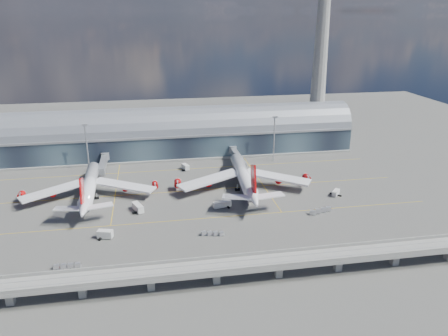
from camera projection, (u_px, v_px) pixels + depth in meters
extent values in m
plane|color=#474744|center=(196.00, 208.00, 186.61)|extent=(500.00, 500.00, 0.00)
cube|color=gold|center=(199.00, 219.00, 177.35)|extent=(200.00, 0.25, 0.01)
cube|color=gold|center=(191.00, 191.00, 205.14)|extent=(200.00, 0.25, 0.01)
cube|color=gold|center=(185.00, 169.00, 232.93)|extent=(200.00, 0.25, 0.01)
cube|color=gold|center=(116.00, 188.00, 208.69)|extent=(0.25, 80.00, 0.01)
cube|color=gold|center=(258.00, 178.00, 220.12)|extent=(0.25, 80.00, 0.01)
cube|color=#1C232F|center=(181.00, 142.00, 256.50)|extent=(200.00, 28.00, 14.00)
cylinder|color=slate|center=(180.00, 130.00, 254.12)|extent=(200.00, 28.00, 28.00)
cube|color=gray|center=(182.00, 137.00, 241.15)|extent=(200.00, 1.00, 1.20)
cube|color=gray|center=(181.00, 152.00, 258.67)|extent=(200.00, 30.00, 1.20)
cube|color=gray|center=(315.00, 138.00, 276.03)|extent=(18.00, 18.00, 8.00)
cone|color=gray|center=(319.00, 72.00, 262.12)|extent=(10.00, 10.00, 90.00)
cube|color=gray|center=(216.00, 267.00, 133.80)|extent=(220.00, 8.50, 1.20)
cube|color=gray|center=(218.00, 272.00, 129.72)|extent=(220.00, 0.40, 1.20)
cube|color=gray|center=(214.00, 257.00, 137.13)|extent=(220.00, 0.40, 1.20)
cube|color=gray|center=(217.00, 268.00, 132.19)|extent=(220.00, 0.12, 0.12)
cube|color=gray|center=(215.00, 263.00, 134.96)|extent=(220.00, 0.12, 0.12)
cube|color=gray|center=(10.00, 297.00, 125.01)|extent=(2.20, 2.20, 5.00)
cube|color=gray|center=(82.00, 289.00, 128.28)|extent=(2.20, 2.20, 5.00)
cube|color=gray|center=(151.00, 282.00, 131.55)|extent=(2.20, 2.20, 5.00)
cube|color=gray|center=(216.00, 276.00, 134.81)|extent=(2.20, 2.20, 5.00)
cube|color=gray|center=(279.00, 269.00, 138.08)|extent=(2.20, 2.20, 5.00)
cube|color=gray|center=(338.00, 264.00, 141.35)|extent=(2.20, 2.20, 5.00)
cube|color=gray|center=(395.00, 258.00, 144.61)|extent=(2.20, 2.20, 5.00)
cylinder|color=gray|center=(87.00, 149.00, 225.16)|extent=(0.70, 0.70, 25.00)
cube|color=gray|center=(85.00, 125.00, 220.85)|extent=(3.00, 0.40, 1.00)
cylinder|color=gray|center=(274.00, 140.00, 241.49)|extent=(0.70, 0.70, 25.00)
cube|color=gray|center=(275.00, 117.00, 237.18)|extent=(3.00, 0.40, 1.00)
cylinder|color=white|center=(90.00, 185.00, 196.91)|extent=(7.11, 48.12, 5.79)
cone|color=white|center=(94.00, 166.00, 221.51)|extent=(5.99, 7.39, 5.79)
cone|color=white|center=(83.00, 210.00, 170.39)|extent=(6.09, 11.01, 5.79)
cube|color=#B50709|center=(82.00, 191.00, 170.46)|extent=(0.93, 10.83, 11.98)
cube|color=white|center=(54.00, 191.00, 192.62)|extent=(28.94, 20.69, 2.34)
cube|color=white|center=(124.00, 185.00, 198.35)|extent=(29.34, 19.46, 2.34)
cylinder|color=#B50709|center=(54.00, 192.00, 194.74)|extent=(3.02, 4.60, 2.89)
cylinder|color=#B50709|center=(21.00, 195.00, 192.20)|extent=(3.02, 4.60, 2.89)
cylinder|color=#B50709|center=(125.00, 187.00, 200.67)|extent=(3.02, 4.60, 2.89)
cylinder|color=#B50709|center=(155.00, 185.00, 203.21)|extent=(3.02, 4.60, 2.89)
cylinder|color=gray|center=(93.00, 180.00, 213.94)|extent=(0.45, 0.45, 2.71)
cylinder|color=gray|center=(83.00, 197.00, 194.47)|extent=(0.54, 0.54, 2.71)
cylinder|color=gray|center=(97.00, 196.00, 195.56)|extent=(0.54, 0.54, 2.71)
cylinder|color=black|center=(83.00, 199.00, 194.76)|extent=(2.03, 1.41, 1.36)
cylinder|color=black|center=(97.00, 198.00, 195.85)|extent=(2.03, 1.41, 1.36)
cylinder|color=white|center=(243.00, 175.00, 207.20)|extent=(9.21, 50.17, 5.98)
cone|color=white|center=(235.00, 157.00, 233.41)|extent=(6.51, 8.62, 5.98)
cone|color=white|center=(254.00, 199.00, 178.77)|extent=(6.77, 12.74, 5.98)
cube|color=#B50709|center=(253.00, 179.00, 179.01)|extent=(1.52, 12.36, 13.66)
cube|color=white|center=(210.00, 180.00, 203.89)|extent=(31.76, 20.32, 2.56)
cube|color=white|center=(277.00, 177.00, 207.21)|extent=(30.81, 23.38, 2.56)
cylinder|color=black|center=(243.00, 178.00, 207.76)|extent=(7.98, 45.00, 5.09)
cylinder|color=#B50709|center=(208.00, 182.00, 206.39)|extent=(3.63, 5.36, 3.30)
cylinder|color=#B50709|center=(178.00, 183.00, 204.91)|extent=(3.63, 5.36, 3.30)
cylinder|color=#B50709|center=(278.00, 179.00, 209.83)|extent=(3.63, 5.36, 3.30)
cylinder|color=#B50709|center=(307.00, 178.00, 211.31)|extent=(3.63, 5.36, 3.30)
cylinder|color=gray|center=(238.00, 171.00, 225.18)|extent=(0.52, 0.52, 3.09)
cylinder|color=gray|center=(237.00, 188.00, 204.54)|extent=(0.62, 0.62, 3.09)
cylinder|color=gray|center=(251.00, 187.00, 205.22)|extent=(0.62, 0.62, 3.09)
cylinder|color=black|center=(237.00, 190.00, 204.87)|extent=(2.36, 1.69, 1.55)
cylinder|color=black|center=(251.00, 189.00, 205.55)|extent=(2.36, 1.69, 1.55)
cube|color=gray|center=(103.00, 163.00, 226.10)|extent=(3.00, 24.00, 3.00)
cube|color=gray|center=(101.00, 171.00, 214.98)|extent=(3.60, 3.60, 3.40)
cylinder|color=gray|center=(105.00, 156.00, 237.22)|extent=(4.40, 4.40, 4.00)
cylinder|color=gray|center=(102.00, 178.00, 216.17)|extent=(0.50, 0.50, 3.40)
cylinder|color=black|center=(102.00, 180.00, 216.63)|extent=(1.40, 0.80, 0.80)
cube|color=gray|center=(238.00, 157.00, 235.81)|extent=(3.00, 28.00, 3.00)
cube|color=gray|center=(243.00, 166.00, 222.84)|extent=(3.60, 3.60, 3.40)
cylinder|color=gray|center=(233.00, 149.00, 248.78)|extent=(4.40, 4.40, 4.00)
cylinder|color=gray|center=(243.00, 172.00, 224.03)|extent=(0.50, 0.50, 3.40)
cylinder|color=black|center=(243.00, 174.00, 224.49)|extent=(1.40, 0.80, 0.80)
cube|color=silver|center=(138.00, 207.00, 183.51)|extent=(5.24, 8.12, 2.87)
cylinder|color=black|center=(140.00, 208.00, 186.22)|extent=(2.93, 1.95, 0.99)
cylinder|color=black|center=(136.00, 213.00, 181.66)|extent=(2.93, 1.95, 0.99)
cube|color=silver|center=(105.00, 234.00, 161.62)|extent=(6.03, 3.95, 2.88)
cylinder|color=black|center=(110.00, 236.00, 162.78)|extent=(1.71, 2.94, 1.00)
cylinder|color=black|center=(101.00, 238.00, 161.33)|extent=(1.71, 2.94, 1.00)
cube|color=silver|center=(222.00, 204.00, 186.97)|extent=(8.10, 3.88, 2.54)
cylinder|color=black|center=(228.00, 207.00, 187.25)|extent=(1.38, 2.57, 0.88)
cylinder|color=black|center=(216.00, 206.00, 187.46)|extent=(1.38, 2.57, 0.88)
cube|color=silver|center=(336.00, 193.00, 199.36)|extent=(5.04, 5.37, 2.31)
cylinder|color=black|center=(332.00, 194.00, 200.72)|extent=(2.20, 2.06, 0.80)
cylinder|color=black|center=(339.00, 196.00, 198.69)|extent=(2.20, 2.06, 0.80)
cube|color=silver|center=(185.00, 167.00, 231.51)|extent=(4.02, 5.64, 2.67)
cylinder|color=black|center=(186.00, 168.00, 233.43)|extent=(2.73, 1.77, 0.92)
cylinder|color=black|center=(185.00, 170.00, 230.39)|extent=(2.73, 1.77, 0.92)
cube|color=silver|center=(238.00, 170.00, 226.93)|extent=(5.70, 4.18, 2.32)
cylinder|color=black|center=(240.00, 172.00, 228.22)|extent=(1.70, 2.35, 0.80)
cylinder|color=black|center=(235.00, 173.00, 226.33)|extent=(1.70, 2.35, 0.80)
cube|color=gray|center=(57.00, 268.00, 142.83)|extent=(2.09, 1.42, 0.26)
cube|color=#BBBBC0|center=(56.00, 266.00, 142.60)|extent=(1.75, 1.32, 1.29)
cube|color=gray|center=(64.00, 268.00, 143.15)|extent=(2.09, 1.42, 0.26)
cube|color=#BBBBC0|center=(63.00, 266.00, 142.92)|extent=(1.75, 1.32, 1.29)
cube|color=gray|center=(71.00, 267.00, 143.48)|extent=(2.09, 1.42, 0.26)
cube|color=#BBBBC0|center=(71.00, 265.00, 143.25)|extent=(1.75, 1.32, 1.29)
cube|color=gray|center=(78.00, 267.00, 143.80)|extent=(2.09, 1.42, 0.26)
cube|color=#BBBBC0|center=(78.00, 265.00, 143.57)|extent=(1.75, 1.32, 1.29)
cube|color=gray|center=(204.00, 235.00, 164.29)|extent=(2.30, 1.78, 0.26)
cube|color=#BBBBC0|center=(204.00, 233.00, 164.06)|extent=(1.95, 1.62, 1.28)
cube|color=gray|center=(210.00, 235.00, 164.20)|extent=(2.30, 1.78, 0.26)
cube|color=#BBBBC0|center=(210.00, 233.00, 163.97)|extent=(1.95, 1.62, 1.28)
cube|color=gray|center=(215.00, 235.00, 164.11)|extent=(2.30, 1.78, 0.26)
cube|color=#BBBBC0|center=(215.00, 233.00, 163.88)|extent=(1.95, 1.62, 1.28)
cube|color=gray|center=(221.00, 235.00, 164.02)|extent=(2.30, 1.78, 0.26)
cube|color=#BBBBC0|center=(221.00, 233.00, 163.79)|extent=(1.95, 1.62, 1.28)
cube|color=gray|center=(313.00, 214.00, 180.93)|extent=(2.84, 2.27, 0.31)
cube|color=#BBBBC0|center=(313.00, 212.00, 180.65)|extent=(2.41, 2.06, 1.55)
cube|color=gray|center=(318.00, 213.00, 182.03)|extent=(2.84, 2.27, 0.31)
cube|color=#BBBBC0|center=(318.00, 211.00, 181.75)|extent=(2.41, 2.06, 1.55)
cube|color=gray|center=(323.00, 212.00, 183.13)|extent=(2.84, 2.27, 0.31)
cube|color=#BBBBC0|center=(323.00, 210.00, 182.85)|extent=(2.41, 2.06, 1.55)
cube|color=gray|center=(328.00, 210.00, 184.23)|extent=(2.84, 2.27, 0.31)
cube|color=#BBBBC0|center=(328.00, 209.00, 183.95)|extent=(2.41, 2.06, 1.55)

